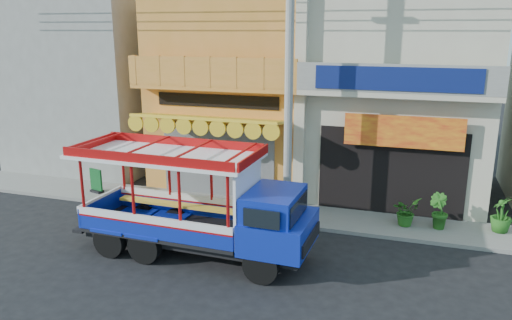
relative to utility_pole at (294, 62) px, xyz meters
The scene contains 12 objects.
ground 6.08m from the utility_pole, 75.53° to the right, with size 90.00×90.00×0.00m, color black.
sidewalk 5.09m from the utility_pole, 39.41° to the left, with size 30.00×2.00×0.12m, color slate.
shophouse_left 5.70m from the utility_pole, 124.03° to the left, with size 6.00×7.50×8.24m.
shophouse_right 5.54m from the utility_pole, 58.56° to the left, with size 6.00×6.75×8.24m.
party_pilaster 1.87m from the utility_pole, 95.46° to the left, with size 0.35×0.30×8.00m, color #BDB29B.
filler_building_left 11.25m from the utility_pole, 155.15° to the left, with size 6.00×6.00×7.60m, color gray.
utility_pole is the anchor object (origin of this frame).
songthaew_truck 4.89m from the utility_pole, 116.08° to the right, with size 6.52×2.34×3.02m.
green_sign 8.81m from the utility_pole, behind, with size 0.58×0.39×0.89m.
potted_plant_a 5.67m from the utility_pole, 12.09° to the left, with size 0.81×0.70×0.90m, color #235E1A.
potted_plant_b 6.23m from the utility_pole, 10.43° to the left, with size 0.59×0.48×1.07m, color #235E1A.
potted_plant_c 7.60m from the utility_pole, ahead, with size 0.60×0.60×1.08m, color #235E1A.
Camera 1 is at (2.65, -11.04, 5.97)m, focal length 35.00 mm.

